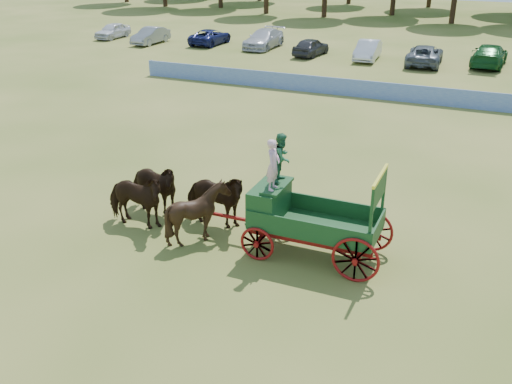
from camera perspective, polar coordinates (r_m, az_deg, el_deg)
name	(u,v)px	position (r m, az deg, el deg)	size (l,w,h in m)	color
ground	(207,216)	(20.15, -4.97, -2.38)	(160.00, 160.00, 0.00)	olive
horse_lead_left	(135,200)	(19.35, -12.03, -0.80)	(1.06, 2.33, 1.97)	black
horse_lead_right	(153,188)	(20.17, -10.28, 0.42)	(1.06, 2.33, 1.97)	black
horse_wheel_left	(198,213)	(18.16, -5.78, -2.07)	(1.59, 1.79, 1.97)	black
horse_wheel_right	(214,199)	(19.03, -4.20, -0.73)	(1.06, 2.33, 1.97)	black
farm_dray	(293,203)	(17.25, 3.73, -1.15)	(6.00, 2.00, 3.70)	maroon
sponsor_banner	(328,86)	(36.16, 7.21, 10.52)	(26.00, 0.08, 1.05)	#2050B0
parked_cars	(330,46)	(48.39, 7.42, 14.26)	(40.85, 7.18, 1.63)	silver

